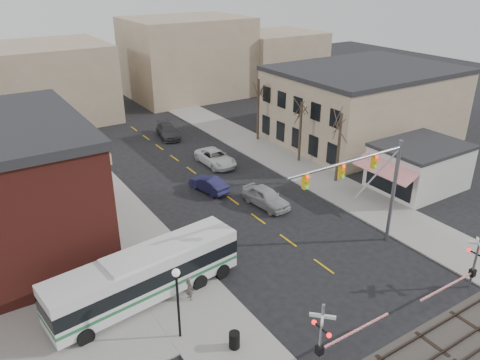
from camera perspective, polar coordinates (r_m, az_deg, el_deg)
name	(u,v)px	position (r m, az deg, el deg)	size (l,w,h in m)	color
ground	(344,281)	(32.34, 12.58, -11.96)	(160.00, 160.00, 0.00)	black
sidewalk_west	(106,200)	(43.23, -15.99, -2.37)	(5.00, 60.00, 0.12)	gray
sidewalk_east	(278,157)	(51.07, 4.61, 2.76)	(5.00, 60.00, 0.12)	gray
ballast_strip	(451,359)	(28.76, 24.37, -19.21)	(160.00, 5.00, 0.06)	#332D28
rail_tracks	(452,357)	(28.71, 24.40, -19.08)	(160.00, 3.91, 0.14)	#2D231E
tan_building	(364,103)	(57.86, 14.83, 9.03)	(20.30, 15.30, 8.50)	gray
awning_shop	(419,166)	(46.27, 20.98, 1.59)	(9.74, 6.20, 4.30)	beige
tree_east_a	(339,148)	(44.85, 11.94, 3.86)	(0.28, 0.28, 6.75)	#382B21
tree_east_b	(300,132)	(49.28, 7.35, 5.80)	(0.28, 0.28, 6.30)	#382B21
tree_east_c	(258,110)	(55.32, 2.22, 8.55)	(0.28, 0.28, 7.20)	#382B21
transit_bus	(146,274)	(29.73, -11.41, -11.22)	(12.51, 4.19, 3.16)	silver
traffic_signal_mast	(369,179)	(33.09, 15.48, 0.12)	(10.06, 0.30, 8.00)	gray
rr_crossing_west	(327,334)	(25.35, 10.56, -17.93)	(5.60, 1.36, 4.00)	gray
rr_crossing_east	(471,263)	(33.15, 26.35, -9.10)	(5.60, 1.36, 4.00)	gray
street_lamp	(177,289)	(25.72, -7.67, -13.09)	(0.44, 0.44, 4.48)	black
trash_bin	(234,340)	(26.62, -0.68, -18.92)	(0.60, 0.60, 0.97)	black
car_a	(266,197)	(40.47, 3.16, -2.06)	(1.97, 4.89, 1.66)	#9C9CA0
car_b	(209,184)	(43.17, -3.83, -0.49)	(1.50, 4.29, 1.41)	#19183C
car_c	(216,158)	(48.99, -2.99, 2.72)	(2.52, 5.47, 1.52)	silver
car_d	(168,131)	(57.78, -8.78, 5.91)	(2.13, 5.25, 1.52)	#3C3C40
pedestrian_near	(189,288)	(29.66, -6.19, -12.97)	(0.59, 0.39, 1.62)	#5B4E48
pedestrian_far	(142,271)	(31.38, -11.90, -10.84)	(0.88, 0.69, 1.82)	#33415A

